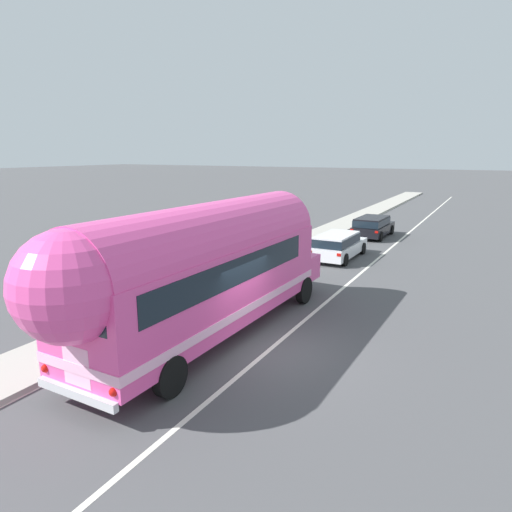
# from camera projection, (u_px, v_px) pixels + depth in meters

# --- Properties ---
(ground_plane) EXTENTS (300.00, 300.00, 0.00)m
(ground_plane) POSITION_uv_depth(u_px,v_px,m) (269.00, 351.00, 13.05)
(ground_plane) COLOR #4C4C4F
(lane_markings) EXTENTS (4.10, 80.00, 0.01)m
(lane_markings) POSITION_uv_depth(u_px,v_px,m) (339.00, 259.00, 24.21)
(lane_markings) COLOR silver
(lane_markings) RESTS_ON ground
(sidewalk_slab) EXTENTS (2.25, 90.00, 0.15)m
(sidewalk_slab) POSITION_uv_depth(u_px,v_px,m) (267.00, 259.00, 23.97)
(sidewalk_slab) COLOR #ADA89E
(sidewalk_slab) RESTS_ON ground
(painted_bus) EXTENTS (2.79, 12.28, 4.12)m
(painted_bus) POSITION_uv_depth(u_px,v_px,m) (201.00, 267.00, 13.14)
(painted_bus) COLOR #EA4C9E
(painted_bus) RESTS_ON ground
(car_lead) EXTENTS (1.93, 4.60, 1.37)m
(car_lead) POSITION_uv_depth(u_px,v_px,m) (338.00, 244.00, 24.10)
(car_lead) COLOR white
(car_lead) RESTS_ON ground
(car_second) EXTENTS (2.03, 4.41, 1.37)m
(car_second) POSITION_uv_depth(u_px,v_px,m) (373.00, 225.00, 30.25)
(car_second) COLOR black
(car_second) RESTS_ON ground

